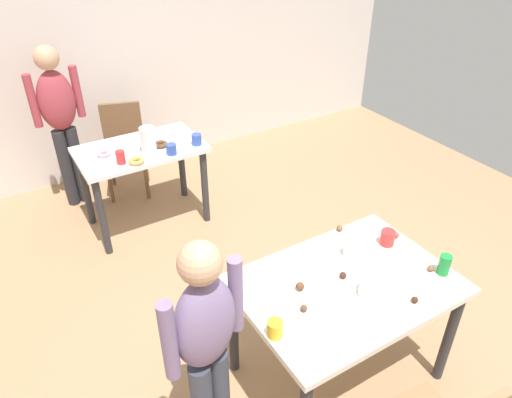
# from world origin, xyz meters

# --- Properties ---
(ground_plane) EXTENTS (6.40, 6.40, 0.00)m
(ground_plane) POSITION_xyz_m (0.00, 0.00, 0.00)
(ground_plane) COLOR #9E7A56
(wall_back) EXTENTS (6.40, 0.10, 2.60)m
(wall_back) POSITION_xyz_m (0.00, 3.20, 1.30)
(wall_back) COLOR silver
(wall_back) RESTS_ON ground_plane
(dining_table_near) EXTENTS (1.17, 0.83, 0.75)m
(dining_table_near) POSITION_xyz_m (0.05, -0.14, 0.65)
(dining_table_near) COLOR silver
(dining_table_near) RESTS_ON ground_plane
(dining_table_far) EXTENTS (1.03, 0.63, 0.75)m
(dining_table_far) POSITION_xyz_m (-0.36, 2.02, 0.62)
(dining_table_far) COLOR silver
(dining_table_far) RESTS_ON ground_plane
(chair_far_table) EXTENTS (0.51, 0.51, 0.87)m
(chair_far_table) POSITION_xyz_m (-0.31, 2.69, 0.50)
(chair_far_table) COLOR brown
(chair_far_table) RESTS_ON ground_plane
(person_girl_near) EXTENTS (0.45, 0.27, 1.39)m
(person_girl_near) POSITION_xyz_m (-0.81, -0.17, 0.82)
(person_girl_near) COLOR #383D4C
(person_girl_near) RESTS_ON ground_plane
(person_adult_far) EXTENTS (0.46, 0.23, 1.51)m
(person_adult_far) POSITION_xyz_m (-0.82, 2.70, 0.90)
(person_adult_far) COLOR #28282D
(person_adult_far) RESTS_ON ground_plane
(mixing_bowl) EXTENTS (0.19, 0.19, 0.07)m
(mixing_bowl) POSITION_xyz_m (0.13, -0.29, 0.78)
(mixing_bowl) COLOR white
(mixing_bowl) RESTS_ON dining_table_near
(soda_can) EXTENTS (0.07, 0.07, 0.12)m
(soda_can) POSITION_xyz_m (0.56, -0.36, 0.81)
(soda_can) COLOR #198438
(soda_can) RESTS_ON dining_table_near
(fork_near) EXTENTS (0.17, 0.02, 0.01)m
(fork_near) POSITION_xyz_m (-0.41, -0.07, 0.75)
(fork_near) COLOR silver
(fork_near) RESTS_ON dining_table_near
(cup_near_0) EXTENTS (0.08, 0.08, 0.10)m
(cup_near_0) POSITION_xyz_m (0.22, 0.03, 0.80)
(cup_near_0) COLOR white
(cup_near_0) RESTS_ON dining_table_near
(cup_near_1) EXTENTS (0.08, 0.08, 0.09)m
(cup_near_1) POSITION_xyz_m (-0.49, -0.24, 0.80)
(cup_near_1) COLOR yellow
(cup_near_1) RESTS_ON dining_table_near
(cup_near_2) EXTENTS (0.09, 0.09, 0.10)m
(cup_near_2) POSITION_xyz_m (0.48, 0.00, 0.80)
(cup_near_2) COLOR red
(cup_near_2) RESTS_ON dining_table_near
(cake_ball_0) EXTENTS (0.04, 0.04, 0.04)m
(cake_ball_0) POSITION_xyz_m (0.19, -0.18, 0.77)
(cake_ball_0) COLOR #3D2319
(cake_ball_0) RESTS_ON dining_table_near
(cake_ball_1) EXTENTS (0.04, 0.04, 0.04)m
(cake_ball_1) POSITION_xyz_m (0.57, 0.02, 0.77)
(cake_ball_1) COLOR brown
(cake_ball_1) RESTS_ON dining_table_near
(cake_ball_2) EXTENTS (0.04, 0.04, 0.04)m
(cake_ball_2) POSITION_xyz_m (-0.27, -0.19, 0.77)
(cake_ball_2) COLOR brown
(cake_ball_2) RESTS_ON dining_table_near
(cake_ball_3) EXTENTS (0.04, 0.04, 0.04)m
(cake_ball_3) POSITION_xyz_m (0.06, -0.10, 0.77)
(cake_ball_3) COLOR #3D2319
(cake_ball_3) RESTS_ON dining_table_near
(cake_ball_4) EXTENTS (0.04, 0.04, 0.04)m
(cake_ball_4) POSITION_xyz_m (0.26, -0.44, 0.77)
(cake_ball_4) COLOR #3D2319
(cake_ball_4) RESTS_ON dining_table_near
(cake_ball_5) EXTENTS (0.05, 0.05, 0.05)m
(cake_ball_5) POSITION_xyz_m (-0.20, -0.05, 0.77)
(cake_ball_5) COLOR brown
(cake_ball_5) RESTS_ON dining_table_near
(cake_ball_6) EXTENTS (0.04, 0.04, 0.04)m
(cake_ball_6) POSITION_xyz_m (0.52, -0.31, 0.77)
(cake_ball_6) COLOR brown
(cake_ball_6) RESTS_ON dining_table_near
(cake_ball_7) EXTENTS (0.04, 0.04, 0.04)m
(cake_ball_7) POSITION_xyz_m (0.32, 0.25, 0.77)
(cake_ball_7) COLOR brown
(cake_ball_7) RESTS_ON dining_table_near
(pitcher_far) EXTENTS (0.13, 0.13, 0.22)m
(pitcher_far) POSITION_xyz_m (-0.31, 1.91, 0.86)
(pitcher_far) COLOR white
(pitcher_far) RESTS_ON dining_table_far
(cup_far_0) EXTENTS (0.08, 0.08, 0.09)m
(cup_far_0) POSITION_xyz_m (0.08, 1.83, 0.80)
(cup_far_0) COLOR #3351B2
(cup_far_0) RESTS_ON dining_table_far
(cup_far_1) EXTENTS (0.07, 0.07, 0.11)m
(cup_far_1) POSITION_xyz_m (-0.57, 1.83, 0.80)
(cup_far_1) COLOR red
(cup_far_1) RESTS_ON dining_table_far
(cup_far_2) EXTENTS (0.08, 0.08, 0.09)m
(cup_far_2) POSITION_xyz_m (-0.17, 1.77, 0.80)
(cup_far_2) COLOR #3351B2
(cup_far_2) RESTS_ON dining_table_far
(donut_far_0) EXTENTS (0.12, 0.12, 0.04)m
(donut_far_0) POSITION_xyz_m (-0.20, 1.95, 0.77)
(donut_far_0) COLOR brown
(donut_far_0) RESTS_ON dining_table_far
(donut_far_1) EXTENTS (0.11, 0.11, 0.03)m
(donut_far_1) POSITION_xyz_m (-0.65, 2.04, 0.77)
(donut_far_1) COLOR pink
(donut_far_1) RESTS_ON dining_table_far
(donut_far_2) EXTENTS (0.12, 0.12, 0.04)m
(donut_far_2) POSITION_xyz_m (-0.47, 1.78, 0.77)
(donut_far_2) COLOR gold
(donut_far_2) RESTS_ON dining_table_far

